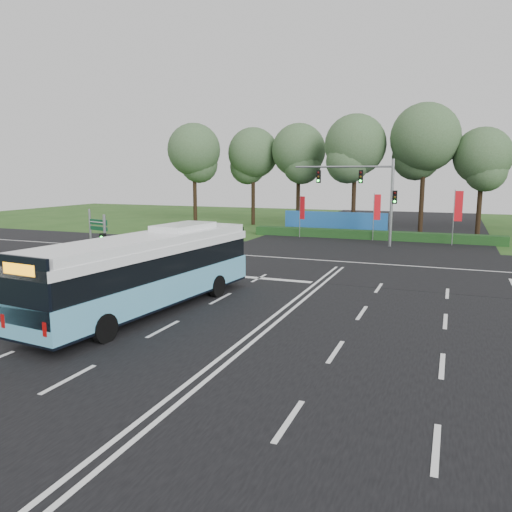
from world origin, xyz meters
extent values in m
plane|color=#254C19|center=(0.00, 0.00, 0.00)|extent=(120.00, 120.00, 0.00)
cube|color=black|center=(0.00, 0.00, 0.02)|extent=(20.00, 120.00, 0.04)
cube|color=black|center=(0.00, 12.00, 0.03)|extent=(120.00, 14.00, 0.05)
cube|color=black|center=(-12.50, -3.00, 0.03)|extent=(5.00, 18.00, 0.06)
cube|color=gray|center=(-10.10, -3.00, 0.06)|extent=(0.25, 18.00, 0.12)
cube|color=#57A7CA|center=(-5.20, -2.99, 1.10)|extent=(3.81, 12.56, 1.13)
cube|color=black|center=(-5.20, -2.99, 0.59)|extent=(3.77, 12.50, 0.31)
cube|color=black|center=(-5.20, -2.99, 2.13)|extent=(3.69, 12.37, 0.98)
cube|color=white|center=(-5.20, -2.99, 2.75)|extent=(3.81, 12.56, 0.36)
cube|color=white|center=(-5.20, -2.99, 3.11)|extent=(3.71, 12.07, 0.36)
cube|color=white|center=(-4.94, -0.42, 3.42)|extent=(1.95, 3.24, 0.26)
cube|color=black|center=(-5.82, -9.08, 2.18)|extent=(2.50, 0.37, 2.27)
cube|color=orange|center=(-5.82, -9.12, 2.91)|extent=(1.44, 0.20, 0.36)
cylinder|color=black|center=(-6.05, 0.62, 0.54)|extent=(0.39, 1.10, 1.07)
cylinder|color=black|center=(-3.65, 0.38, 0.54)|extent=(0.39, 1.10, 1.07)
cylinder|color=black|center=(-6.80, -6.76, 0.54)|extent=(0.39, 1.10, 1.07)
cylinder|color=black|center=(-4.39, -7.00, 0.54)|extent=(0.39, 1.10, 1.07)
cylinder|color=gray|center=(-10.27, 0.63, 1.87)|extent=(0.15, 0.15, 3.74)
cube|color=black|center=(-10.27, 0.45, 2.56)|extent=(0.33, 0.25, 0.43)
sphere|color=#19F233|center=(-10.27, 0.35, 2.56)|extent=(0.15, 0.15, 0.15)
cylinder|color=gray|center=(-12.03, 1.60, 1.96)|extent=(0.12, 0.12, 3.93)
cube|color=#0B3F22|center=(-11.31, 1.42, 3.24)|extent=(1.44, 0.42, 0.29)
cube|color=#0B3F22|center=(-11.31, 1.42, 2.90)|extent=(1.44, 0.42, 0.22)
cube|color=white|center=(-11.31, 1.39, 3.24)|extent=(1.33, 0.35, 0.04)
cylinder|color=gray|center=(-6.46, 23.44, 1.94)|extent=(0.06, 0.06, 3.89)
cube|color=red|center=(-6.20, 23.34, 2.76)|extent=(0.50, 0.23, 2.07)
cylinder|color=gray|center=(0.15, 23.73, 2.08)|extent=(0.06, 0.06, 4.16)
cube|color=red|center=(0.44, 23.83, 2.96)|extent=(0.54, 0.21, 2.22)
cylinder|color=gray|center=(6.67, 22.98, 2.29)|extent=(0.07, 0.07, 4.58)
cube|color=red|center=(7.00, 23.01, 3.25)|extent=(0.61, 0.09, 2.44)
cylinder|color=gray|center=(2.00, 20.50, 3.50)|extent=(0.24, 0.24, 7.00)
cylinder|color=gray|center=(-2.00, 20.50, 6.40)|extent=(8.00, 0.16, 0.16)
cube|color=black|center=(-0.50, 20.50, 5.60)|extent=(0.32, 0.28, 1.05)
cube|color=black|center=(-4.00, 20.50, 5.60)|extent=(0.32, 0.28, 1.05)
cube|color=black|center=(2.25, 20.50, 4.00)|extent=(0.32, 0.28, 1.05)
cube|color=#153B17|center=(0.00, 24.50, 0.40)|extent=(22.00, 1.20, 0.80)
cube|color=#1E59A4|center=(-4.00, 27.00, 1.10)|extent=(10.00, 0.30, 2.20)
cylinder|color=black|center=(-20.91, 30.05, 4.03)|extent=(0.44, 0.44, 8.06)
sphere|color=#37502F|center=(-20.91, 30.05, 8.48)|extent=(5.94, 5.94, 5.94)
cylinder|color=black|center=(-14.93, 32.97, 3.88)|extent=(0.44, 0.44, 7.76)
sphere|color=#37502F|center=(-14.93, 32.97, 8.17)|extent=(5.72, 5.72, 5.72)
cylinder|color=black|center=(-9.43, 32.62, 3.96)|extent=(0.44, 0.44, 7.93)
sphere|color=#37502F|center=(-9.43, 32.62, 8.34)|extent=(5.84, 5.84, 5.84)
cylinder|color=black|center=(-2.74, 29.71, 4.10)|extent=(0.44, 0.44, 8.20)
sphere|color=#37502F|center=(-2.74, 29.71, 8.64)|extent=(6.04, 6.04, 6.04)
cylinder|color=black|center=(3.73, 29.86, 4.37)|extent=(0.44, 0.44, 8.74)
sphere|color=#37502F|center=(3.73, 29.86, 9.20)|extent=(6.44, 6.44, 6.44)
cylinder|color=black|center=(8.83, 30.26, 3.54)|extent=(0.44, 0.44, 7.08)
sphere|color=#37502F|center=(8.83, 30.26, 7.46)|extent=(5.22, 5.22, 5.22)
camera|label=1|loc=(6.64, -20.55, 5.84)|focal=35.00mm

